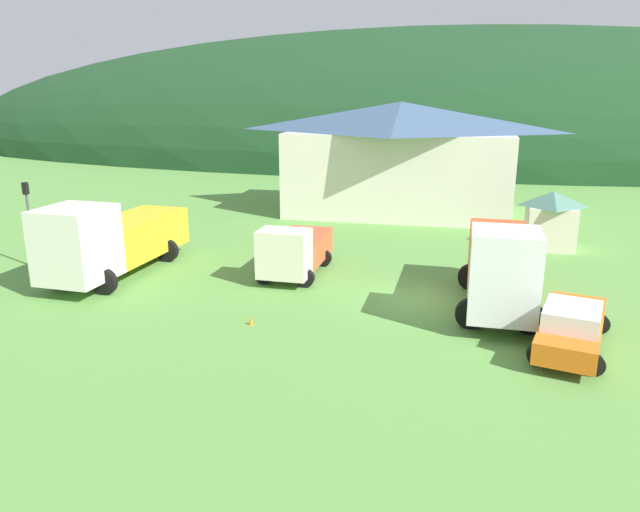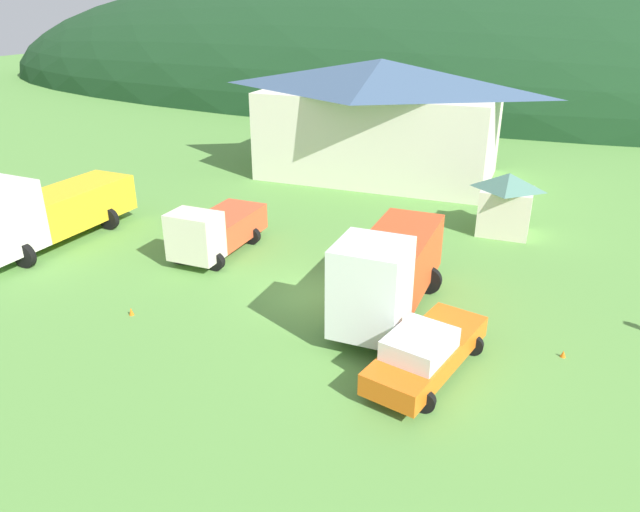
{
  "view_description": "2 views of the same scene",
  "coord_description": "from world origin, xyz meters",
  "px_view_note": "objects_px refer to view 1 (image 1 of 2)",
  "views": [
    {
      "loc": [
        1.26,
        -23.15,
        8.29
      ],
      "look_at": [
        -4.12,
        0.8,
        1.37
      ],
      "focal_mm": 33.7,
      "sensor_mm": 36.0,
      "label": 1
    },
    {
      "loc": [
        7.77,
        -19.08,
        10.72
      ],
      "look_at": [
        -0.23,
        1.45,
        1.04
      ],
      "focal_mm": 32.85,
      "sensor_mm": 36.0,
      "label": 2
    }
  ],
  "objects_px": {
    "light_truck_cream": "(294,250)",
    "traffic_light_west": "(29,216)",
    "heavy_rig_striped": "(109,239)",
    "service_pickup_orange": "(572,326)",
    "heavy_rig_white": "(500,265)",
    "traffic_cone_mid_row": "(251,325)",
    "depot_building": "(399,157)",
    "play_shed_cream": "(551,219)"
  },
  "relations": [
    {
      "from": "traffic_light_west",
      "to": "traffic_cone_mid_row",
      "type": "height_order",
      "value": "traffic_light_west"
    },
    {
      "from": "heavy_rig_striped",
      "to": "traffic_light_west",
      "type": "distance_m",
      "value": 4.46
    },
    {
      "from": "depot_building",
      "to": "heavy_rig_striped",
      "type": "distance_m",
      "value": 20.86
    },
    {
      "from": "heavy_rig_striped",
      "to": "light_truck_cream",
      "type": "relative_size",
      "value": 1.6
    },
    {
      "from": "light_truck_cream",
      "to": "service_pickup_orange",
      "type": "xyz_separation_m",
      "value": [
        10.89,
        -5.87,
        -0.35
      ]
    },
    {
      "from": "heavy_rig_striped",
      "to": "heavy_rig_white",
      "type": "distance_m",
      "value": 16.79
    },
    {
      "from": "light_truck_cream",
      "to": "service_pickup_orange",
      "type": "distance_m",
      "value": 12.38
    },
    {
      "from": "service_pickup_orange",
      "to": "heavy_rig_striped",
      "type": "bearing_deg",
      "value": -87.21
    },
    {
      "from": "play_shed_cream",
      "to": "service_pickup_orange",
      "type": "distance_m",
      "value": 13.46
    },
    {
      "from": "traffic_light_west",
      "to": "heavy_rig_striped",
      "type": "bearing_deg",
      "value": -6.66
    },
    {
      "from": "traffic_light_west",
      "to": "traffic_cone_mid_row",
      "type": "xyz_separation_m",
      "value": [
        12.37,
        -4.57,
        -2.51
      ]
    },
    {
      "from": "light_truck_cream",
      "to": "service_pickup_orange",
      "type": "bearing_deg",
      "value": 63.18
    },
    {
      "from": "heavy_rig_striped",
      "to": "traffic_cone_mid_row",
      "type": "distance_m",
      "value": 9.14
    },
    {
      "from": "light_truck_cream",
      "to": "service_pickup_orange",
      "type": "relative_size",
      "value": 0.97
    },
    {
      "from": "light_truck_cream",
      "to": "traffic_light_west",
      "type": "relative_size",
      "value": 1.32
    },
    {
      "from": "depot_building",
      "to": "heavy_rig_white",
      "type": "relative_size",
      "value": 2.11
    },
    {
      "from": "play_shed_cream",
      "to": "depot_building",
      "type": "bearing_deg",
      "value": 137.99
    },
    {
      "from": "depot_building",
      "to": "play_shed_cream",
      "type": "height_order",
      "value": "depot_building"
    },
    {
      "from": "depot_building",
      "to": "heavy_rig_striped",
      "type": "bearing_deg",
      "value": -122.65
    },
    {
      "from": "depot_building",
      "to": "heavy_rig_white",
      "type": "height_order",
      "value": "depot_building"
    },
    {
      "from": "light_truck_cream",
      "to": "depot_building",
      "type": "bearing_deg",
      "value": 169.81
    },
    {
      "from": "heavy_rig_striped",
      "to": "traffic_cone_mid_row",
      "type": "relative_size",
      "value": 14.59
    },
    {
      "from": "heavy_rig_white",
      "to": "service_pickup_orange",
      "type": "height_order",
      "value": "heavy_rig_white"
    },
    {
      "from": "heavy_rig_white",
      "to": "play_shed_cream",
      "type": "bearing_deg",
      "value": 163.58
    },
    {
      "from": "heavy_rig_white",
      "to": "traffic_light_west",
      "type": "relative_size",
      "value": 1.81
    },
    {
      "from": "light_truck_cream",
      "to": "traffic_cone_mid_row",
      "type": "xyz_separation_m",
      "value": [
        -0.0,
        -6.11,
        -1.18
      ]
    },
    {
      "from": "traffic_cone_mid_row",
      "to": "heavy_rig_white",
      "type": "bearing_deg",
      "value": 21.5
    },
    {
      "from": "play_shed_cream",
      "to": "heavy_rig_striped",
      "type": "bearing_deg",
      "value": -154.41
    },
    {
      "from": "traffic_light_west",
      "to": "heavy_rig_white",
      "type": "bearing_deg",
      "value": -3.02
    },
    {
      "from": "traffic_light_west",
      "to": "play_shed_cream",
      "type": "bearing_deg",
      "value": 20.41
    },
    {
      "from": "service_pickup_orange",
      "to": "depot_building",
      "type": "bearing_deg",
      "value": -145.91
    },
    {
      "from": "heavy_rig_white",
      "to": "traffic_cone_mid_row",
      "type": "bearing_deg",
      "value": -67.45
    },
    {
      "from": "play_shed_cream",
      "to": "traffic_cone_mid_row",
      "type": "relative_size",
      "value": 5.21
    },
    {
      "from": "service_pickup_orange",
      "to": "traffic_cone_mid_row",
      "type": "xyz_separation_m",
      "value": [
        -10.89,
        -0.24,
        -0.83
      ]
    },
    {
      "from": "service_pickup_orange",
      "to": "traffic_light_west",
      "type": "xyz_separation_m",
      "value": [
        -23.26,
        4.33,
        1.68
      ]
    },
    {
      "from": "traffic_light_west",
      "to": "service_pickup_orange",
      "type": "bearing_deg",
      "value": -10.55
    },
    {
      "from": "heavy_rig_white",
      "to": "traffic_cone_mid_row",
      "type": "distance_m",
      "value": 9.62
    },
    {
      "from": "heavy_rig_striped",
      "to": "service_pickup_orange",
      "type": "bearing_deg",
      "value": 81.91
    },
    {
      "from": "traffic_cone_mid_row",
      "to": "light_truck_cream",
      "type": "bearing_deg",
      "value": 89.96
    },
    {
      "from": "heavy_rig_striped",
      "to": "light_truck_cream",
      "type": "bearing_deg",
      "value": 107.72
    },
    {
      "from": "heavy_rig_white",
      "to": "light_truck_cream",
      "type": "bearing_deg",
      "value": -105.78
    },
    {
      "from": "heavy_rig_striped",
      "to": "play_shed_cream",
      "type": "bearing_deg",
      "value": 118.94
    }
  ]
}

